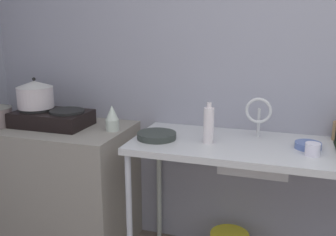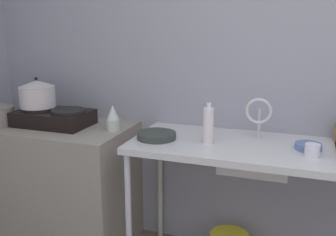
# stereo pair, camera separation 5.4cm
# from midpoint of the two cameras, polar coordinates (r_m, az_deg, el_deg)

# --- Properties ---
(wall_back) EXTENTS (5.50, 0.10, 2.53)m
(wall_back) POSITION_cam_midpoint_polar(r_m,az_deg,el_deg) (2.54, 21.29, 6.14)
(wall_back) COLOR #9493A3
(wall_back) RESTS_ON ground
(counter_concrete) EXTENTS (1.07, 0.62, 0.88)m
(counter_concrete) POSITION_cam_midpoint_polar(r_m,az_deg,el_deg) (2.90, -17.01, -9.56)
(counter_concrete) COLOR gray
(counter_concrete) RESTS_ON ground
(counter_sink) EXTENTS (1.58, 0.62, 0.88)m
(counter_sink) POSITION_cam_midpoint_polar(r_m,az_deg,el_deg) (2.28, 13.66, -5.58)
(counter_sink) COLOR silver
(counter_sink) RESTS_ON ground
(stove) EXTENTS (0.51, 0.32, 0.12)m
(stove) POSITION_cam_midpoint_polar(r_m,az_deg,el_deg) (2.74, -17.62, 0.04)
(stove) COLOR black
(stove) RESTS_ON counter_concrete
(pot_on_left_burner) EXTENTS (0.25, 0.25, 0.21)m
(pot_on_left_burner) POSITION_cam_midpoint_polar(r_m,az_deg,el_deg) (2.78, -19.92, 3.39)
(pot_on_left_burner) COLOR silver
(pot_on_left_burner) RESTS_ON stove
(percolator) EXTENTS (0.09, 0.09, 0.17)m
(percolator) POSITION_cam_midpoint_polar(r_m,az_deg,el_deg) (2.52, -9.02, -0.05)
(percolator) COLOR silver
(percolator) RESTS_ON counter_concrete
(sink_basin) EXTENTS (0.39, 0.30, 0.14)m
(sink_basin) POSITION_cam_midpoint_polar(r_m,az_deg,el_deg) (2.28, 12.30, -5.76)
(sink_basin) COLOR silver
(sink_basin) RESTS_ON counter_sink
(faucet) EXTENTS (0.16, 0.09, 0.26)m
(faucet) POSITION_cam_midpoint_polar(r_m,az_deg,el_deg) (2.33, 12.84, 0.83)
(faucet) COLOR silver
(faucet) RESTS_ON counter_sink
(frying_pan) EXTENTS (0.24, 0.24, 0.04)m
(frying_pan) POSITION_cam_midpoint_polar(r_m,az_deg,el_deg) (2.33, -2.38, -2.67)
(frying_pan) COLOR #303633
(frying_pan) RESTS_ON counter_sink
(cup_by_rack) EXTENTS (0.08, 0.08, 0.07)m
(cup_by_rack) POSITION_cam_midpoint_polar(r_m,az_deg,el_deg) (2.16, 20.29, -4.46)
(cup_by_rack) COLOR white
(cup_by_rack) RESTS_ON counter_sink
(small_bowl_on_drainboard) EXTENTS (0.15, 0.15, 0.04)m
(small_bowl_on_drainboard) POSITION_cam_midpoint_polar(r_m,az_deg,el_deg) (2.28, 19.71, -3.91)
(small_bowl_on_drainboard) COLOR #586EAF
(small_bowl_on_drainboard) RESTS_ON counter_sink
(bottle_by_sink) EXTENTS (0.06, 0.06, 0.24)m
(bottle_by_sink) POSITION_cam_midpoint_polar(r_m,az_deg,el_deg) (2.23, 5.46, -1.03)
(bottle_by_sink) COLOR silver
(bottle_by_sink) RESTS_ON counter_sink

